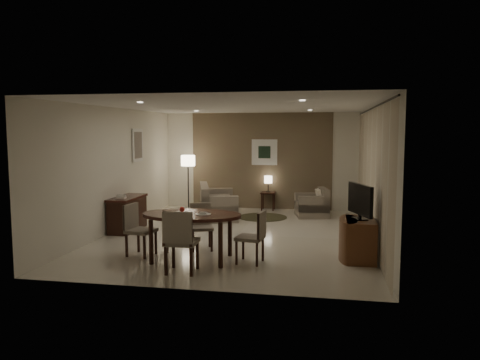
% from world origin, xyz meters
% --- Properties ---
extents(room_shell, '(5.50, 7.00, 2.70)m').
position_xyz_m(room_shell, '(0.00, 0.40, 1.35)').
color(room_shell, beige).
rests_on(room_shell, ground).
extents(taupe_accent, '(3.96, 0.03, 2.70)m').
position_xyz_m(taupe_accent, '(0.00, 3.48, 1.35)').
color(taupe_accent, brown).
rests_on(taupe_accent, wall_back).
extents(curtain_wall, '(0.08, 6.70, 2.58)m').
position_xyz_m(curtain_wall, '(2.68, 0.00, 1.32)').
color(curtain_wall, beige).
rests_on(curtain_wall, wall_right).
extents(curtain_rod, '(0.03, 6.80, 0.03)m').
position_xyz_m(curtain_rod, '(2.68, 0.00, 2.64)').
color(curtain_rod, black).
rests_on(curtain_rod, wall_right).
extents(art_back_frame, '(0.72, 0.03, 0.72)m').
position_xyz_m(art_back_frame, '(0.10, 3.46, 1.60)').
color(art_back_frame, silver).
rests_on(art_back_frame, wall_back).
extents(art_back_canvas, '(0.34, 0.01, 0.34)m').
position_xyz_m(art_back_canvas, '(0.10, 3.44, 1.60)').
color(art_back_canvas, black).
rests_on(art_back_canvas, wall_back).
extents(art_left_frame, '(0.03, 0.60, 0.80)m').
position_xyz_m(art_left_frame, '(-2.72, 1.20, 1.85)').
color(art_left_frame, silver).
rests_on(art_left_frame, wall_left).
extents(art_left_canvas, '(0.01, 0.46, 0.64)m').
position_xyz_m(art_left_canvas, '(-2.71, 1.20, 1.85)').
color(art_left_canvas, gray).
rests_on(art_left_canvas, wall_left).
extents(downlight_nl, '(0.10, 0.10, 0.01)m').
position_xyz_m(downlight_nl, '(-1.40, -1.80, 2.69)').
color(downlight_nl, white).
rests_on(downlight_nl, ceiling).
extents(downlight_nr, '(0.10, 0.10, 0.01)m').
position_xyz_m(downlight_nr, '(1.40, -1.80, 2.69)').
color(downlight_nr, white).
rests_on(downlight_nr, ceiling).
extents(downlight_fl, '(0.10, 0.10, 0.01)m').
position_xyz_m(downlight_fl, '(-1.40, 1.80, 2.69)').
color(downlight_fl, white).
rests_on(downlight_fl, ceiling).
extents(downlight_fr, '(0.10, 0.10, 0.01)m').
position_xyz_m(downlight_fr, '(1.40, 1.80, 2.69)').
color(downlight_fr, white).
rests_on(downlight_fr, ceiling).
extents(console_desk, '(0.48, 1.20, 0.75)m').
position_xyz_m(console_desk, '(-2.49, 0.00, 0.38)').
color(console_desk, '#401C14').
rests_on(console_desk, floor).
extents(telephone, '(0.20, 0.14, 0.09)m').
position_xyz_m(telephone, '(-2.49, -0.30, 0.80)').
color(telephone, white).
rests_on(telephone, console_desk).
extents(tv_cabinet, '(0.48, 0.90, 0.70)m').
position_xyz_m(tv_cabinet, '(2.40, -1.50, 0.35)').
color(tv_cabinet, brown).
rests_on(tv_cabinet, floor).
extents(flat_tv, '(0.36, 0.85, 0.60)m').
position_xyz_m(flat_tv, '(2.38, -1.50, 1.02)').
color(flat_tv, black).
rests_on(flat_tv, tv_cabinet).
extents(dining_table, '(1.70, 1.06, 0.80)m').
position_xyz_m(dining_table, '(-0.42, -2.04, 0.40)').
color(dining_table, '#401C14').
rests_on(dining_table, floor).
extents(chair_near, '(0.49, 0.49, 0.99)m').
position_xyz_m(chair_near, '(-0.38, -2.74, 0.50)').
color(chair_near, gray).
rests_on(chair_near, floor).
extents(chair_far, '(0.53, 0.53, 0.85)m').
position_xyz_m(chair_far, '(-0.44, -1.34, 0.42)').
color(chair_far, gray).
rests_on(chair_far, floor).
extents(chair_left, '(0.52, 0.52, 0.91)m').
position_xyz_m(chair_left, '(-1.38, -1.92, 0.46)').
color(chair_left, gray).
rests_on(chair_left, floor).
extents(chair_right, '(0.48, 0.48, 0.88)m').
position_xyz_m(chair_right, '(0.58, -2.04, 0.44)').
color(chair_right, gray).
rests_on(chair_right, floor).
extents(plate_a, '(0.26, 0.26, 0.02)m').
position_xyz_m(plate_a, '(-0.60, -1.99, 0.81)').
color(plate_a, white).
rests_on(plate_a, dining_table).
extents(plate_b, '(0.26, 0.26, 0.02)m').
position_xyz_m(plate_b, '(-0.20, -2.09, 0.81)').
color(plate_b, white).
rests_on(plate_b, dining_table).
extents(fruit_apple, '(0.09, 0.09, 0.09)m').
position_xyz_m(fruit_apple, '(-0.60, -1.99, 0.86)').
color(fruit_apple, '#B51F14').
rests_on(fruit_apple, plate_a).
extents(napkin, '(0.12, 0.08, 0.03)m').
position_xyz_m(napkin, '(-0.20, -2.09, 0.83)').
color(napkin, white).
rests_on(napkin, plate_b).
extents(round_rug, '(1.24, 1.24, 0.01)m').
position_xyz_m(round_rug, '(0.24, 2.11, 0.01)').
color(round_rug, '#444026').
rests_on(round_rug, floor).
extents(sofa, '(1.93, 1.34, 0.83)m').
position_xyz_m(sofa, '(-0.89, 1.94, 0.41)').
color(sofa, gray).
rests_on(sofa, floor).
extents(armchair, '(0.93, 0.96, 0.73)m').
position_xyz_m(armchair, '(1.46, 2.45, 0.37)').
color(armchair, gray).
rests_on(armchair, floor).
extents(side_table, '(0.39, 0.39, 0.50)m').
position_xyz_m(side_table, '(0.24, 3.25, 0.25)').
color(side_table, black).
rests_on(side_table, floor).
extents(table_lamp, '(0.22, 0.22, 0.50)m').
position_xyz_m(table_lamp, '(0.24, 3.25, 0.75)').
color(table_lamp, '#FFEAC1').
rests_on(table_lamp, side_table).
extents(floor_lamp, '(0.39, 0.39, 1.53)m').
position_xyz_m(floor_lamp, '(-1.94, 2.81, 0.76)').
color(floor_lamp, '#FFE5B7').
rests_on(floor_lamp, floor).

